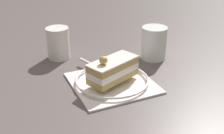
{
  "coord_description": "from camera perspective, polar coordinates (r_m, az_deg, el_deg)",
  "views": [
    {
      "loc": [
        0.58,
        -0.25,
        0.34
      ],
      "look_at": [
        0.01,
        -0.02,
        0.05
      ],
      "focal_mm": 46.47,
      "sensor_mm": 36.0,
      "label": 1
    }
  ],
  "objects": [
    {
      "name": "ground_plane",
      "position": [
        0.72,
        0.99,
        -2.54
      ],
      "size": [
        2.4,
        2.4,
        0.0
      ],
      "primitive_type": "plane",
      "color": "#544C4C"
    },
    {
      "name": "dessert_plate",
      "position": [
        0.7,
        0.0,
        -2.79
      ],
      "size": [
        0.19,
        0.19,
        0.02
      ],
      "color": "white",
      "rests_on": "ground_plane"
    },
    {
      "name": "cake_slice",
      "position": [
        0.68,
        0.15,
        -0.48
      ],
      "size": [
        0.1,
        0.14,
        0.07
      ],
      "color": "tan",
      "rests_on": "dessert_plate"
    },
    {
      "name": "fork",
      "position": [
        0.75,
        -3.54,
        0.27
      ],
      "size": [
        0.11,
        0.05,
        0.0
      ],
      "color": "silver",
      "rests_on": "dessert_plate"
    },
    {
      "name": "drink_glass_near",
      "position": [
        0.84,
        -10.53,
        4.3
      ],
      "size": [
        0.06,
        0.06,
        0.09
      ],
      "color": "white",
      "rests_on": "ground_plane"
    },
    {
      "name": "drink_glass_far",
      "position": [
        0.83,
        8.23,
        4.52
      ],
      "size": [
        0.07,
        0.07,
        0.09
      ],
      "color": "white",
      "rests_on": "ground_plane"
    }
  ]
}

